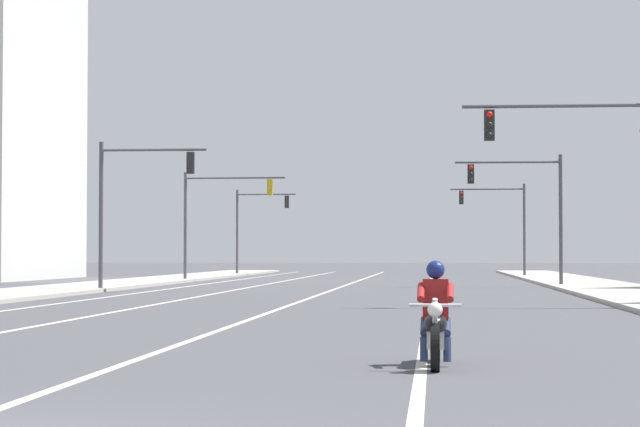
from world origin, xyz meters
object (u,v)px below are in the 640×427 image
object	(u,v)px
traffic_signal_far_right	(503,215)
traffic_signal_near_left	(131,193)
traffic_signal_mid_left	(215,208)
traffic_signal_far_left	(254,219)
traffic_signal_near_right	(592,165)
traffic_signal_mid_right	(530,199)
motorcycle_with_rider	(435,324)

from	to	relation	value
traffic_signal_far_right	traffic_signal_near_left	bearing A→B (deg)	-117.90
traffic_signal_mid_left	traffic_signal_far_left	bearing A→B (deg)	91.79
traffic_signal_near_left	traffic_signal_far_right	xyz separation A→B (m)	(17.02, 32.14, 0.03)
traffic_signal_near_left	traffic_signal_far_left	bearing A→B (deg)	90.77
traffic_signal_near_right	traffic_signal_mid_right	size ratio (longest dim) A/B	1.00
traffic_signal_far_right	traffic_signal_far_left	distance (m)	18.43
motorcycle_with_rider	traffic_signal_mid_right	size ratio (longest dim) A/B	0.35
traffic_signal_mid_right	traffic_signal_far_right	world-z (taller)	same
motorcycle_with_rider	traffic_signal_far_right	bearing A→B (deg)	86.00
motorcycle_with_rider	traffic_signal_far_left	distance (m)	71.55
traffic_signal_near_right	traffic_signal_mid_left	xyz separation A→B (m)	(-16.95, 32.42, 0.03)
traffic_signal_near_right	motorcycle_with_rider	bearing A→B (deg)	-103.57
traffic_signal_far_right	traffic_signal_far_left	world-z (taller)	same
traffic_signal_near_right	traffic_signal_far_right	xyz separation A→B (m)	(-0.02, 45.77, -0.03)
traffic_signal_near_left	traffic_signal_mid_left	world-z (taller)	same
traffic_signal_mid_right	traffic_signal_far_left	xyz separation A→B (m)	(-17.46, 29.61, -0.04)
traffic_signal_far_left	traffic_signal_mid_right	bearing A→B (deg)	-59.47
traffic_signal_mid_left	motorcycle_with_rider	bearing A→B (deg)	-76.37
traffic_signal_mid_left	traffic_signal_near_right	bearing A→B (deg)	-62.39
traffic_signal_near_left	traffic_signal_mid_right	size ratio (longest dim) A/B	1.00
motorcycle_with_rider	traffic_signal_near_right	size ratio (longest dim) A/B	0.35
traffic_signal_far_right	traffic_signal_far_left	xyz separation A→B (m)	(-17.52, 5.71, -0.04)
traffic_signal_near_left	traffic_signal_far_left	world-z (taller)	same
traffic_signal_mid_left	traffic_signal_far_right	xyz separation A→B (m)	(16.93, 13.35, -0.05)
traffic_signal_mid_left	traffic_signal_far_left	size ratio (longest dim) A/B	1.00
traffic_signal_near_right	traffic_signal_mid_right	bearing A→B (deg)	90.22
traffic_signal_mid_left	traffic_signal_far_left	distance (m)	19.07
motorcycle_with_rider	traffic_signal_mid_right	distance (m)	41.05
traffic_signal_near_right	traffic_signal_mid_left	bearing A→B (deg)	117.61
traffic_signal_mid_left	traffic_signal_far_left	world-z (taller)	same
traffic_signal_mid_right	traffic_signal_far_right	distance (m)	23.90
traffic_signal_near_left	traffic_signal_far_right	distance (m)	36.37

